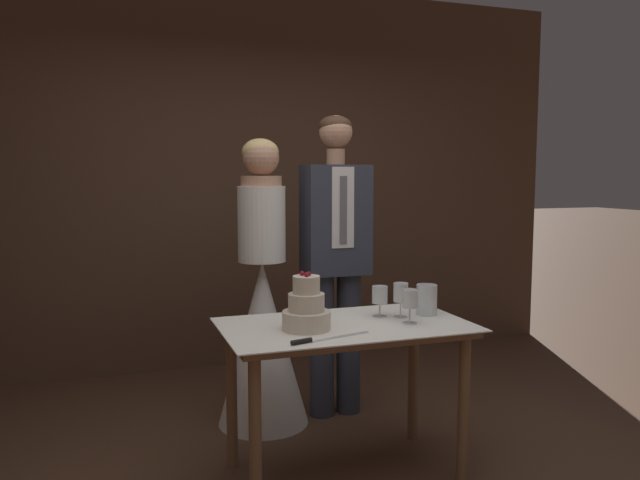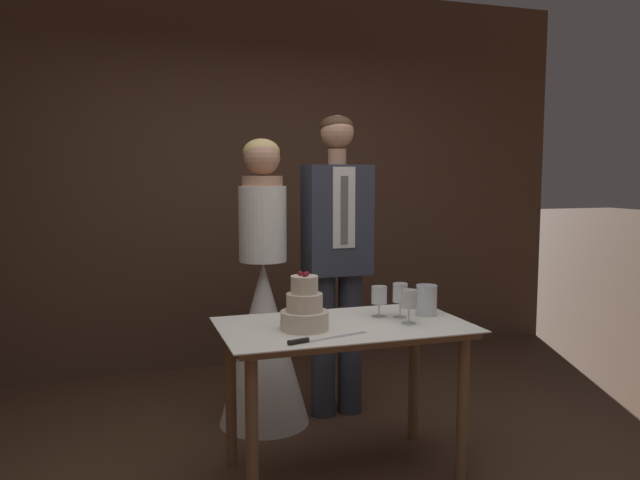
{
  "view_description": "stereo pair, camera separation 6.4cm",
  "coord_description": "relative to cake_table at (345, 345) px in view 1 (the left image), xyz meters",
  "views": [
    {
      "loc": [
        -1.03,
        -2.51,
        1.5
      ],
      "look_at": [
        0.07,
        0.66,
        1.14
      ],
      "focal_mm": 35.0,
      "sensor_mm": 36.0,
      "label": 1
    },
    {
      "loc": [
        -0.97,
        -2.53,
        1.5
      ],
      "look_at": [
        0.07,
        0.66,
        1.14
      ],
      "focal_mm": 35.0,
      "sensor_mm": 36.0,
      "label": 2
    }
  ],
  "objects": [
    {
      "name": "cake_table",
      "position": [
        0.0,
        0.0,
        0.0
      ],
      "size": [
        1.21,
        0.7,
        0.76
      ],
      "color": "brown",
      "rests_on": "ground_plane"
    },
    {
      "name": "hurricane_candle",
      "position": [
        0.48,
        0.05,
        0.18
      ],
      "size": [
        0.11,
        0.11,
        0.16
      ],
      "color": "silver",
      "rests_on": "cake_table"
    },
    {
      "name": "wine_glass_near",
      "position": [
        0.23,
        0.09,
        0.21
      ],
      "size": [
        0.08,
        0.08,
        0.16
      ],
      "color": "silver",
      "rests_on": "cake_table"
    },
    {
      "name": "wine_glass_far",
      "position": [
        0.32,
        0.04,
        0.23
      ],
      "size": [
        0.08,
        0.08,
        0.18
      ],
      "color": "silver",
      "rests_on": "cake_table"
    },
    {
      "name": "groom",
      "position": [
        0.23,
        0.75,
        0.36
      ],
      "size": [
        0.39,
        0.25,
        1.85
      ],
      "color": "#333847",
      "rests_on": "ground_plane"
    },
    {
      "name": "wall_back",
      "position": [
        -0.07,
        2.03,
        0.81
      ],
      "size": [
        5.41,
        0.12,
        2.94
      ],
      "primitive_type": "cube",
      "color": "#513828",
      "rests_on": "ground_plane"
    },
    {
      "name": "wine_glass_middle",
      "position": [
        0.3,
        -0.09,
        0.22
      ],
      "size": [
        0.08,
        0.08,
        0.17
      ],
      "color": "silver",
      "rests_on": "cake_table"
    },
    {
      "name": "bride",
      "position": [
        -0.23,
        0.75,
        -0.03
      ],
      "size": [
        0.54,
        0.54,
        1.7
      ],
      "color": "white",
      "rests_on": "ground_plane"
    },
    {
      "name": "cake_knife",
      "position": [
        -0.24,
        -0.25,
        0.11
      ],
      "size": [
        0.4,
        0.12,
        0.02
      ],
      "rotation": [
        0.0,
        0.0,
        0.25
      ],
      "color": "silver",
      "rests_on": "cake_table"
    },
    {
      "name": "tiered_cake",
      "position": [
        -0.21,
        -0.04,
        0.2
      ],
      "size": [
        0.23,
        0.23,
        0.28
      ],
      "color": "beige",
      "rests_on": "cake_table"
    }
  ]
}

